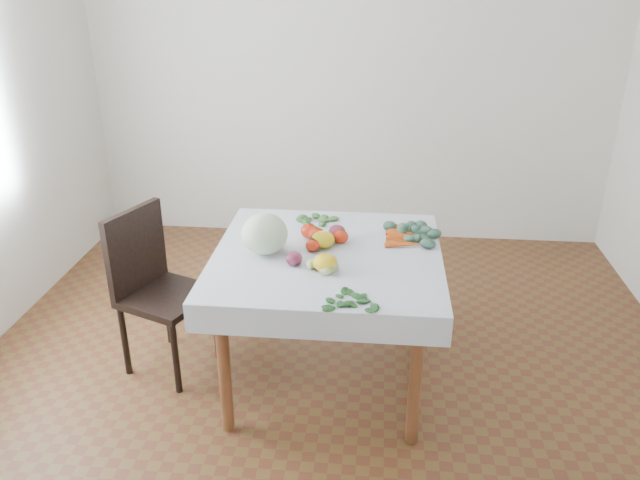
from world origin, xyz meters
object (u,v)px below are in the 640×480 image
object	(u,v)px
table	(327,272)
heirloom_back	(323,240)
cabbage	(265,234)
chair	(154,280)
carrot_bunch	(406,237)

from	to	relation	value
table	heirloom_back	distance (m)	0.16
cabbage	heirloom_back	bearing A→B (deg)	18.24
chair	heirloom_back	bearing A→B (deg)	-0.30
cabbage	heirloom_back	distance (m)	0.30
table	cabbage	xyz separation A→B (m)	(-0.31, -0.02, 0.20)
cabbage	heirloom_back	xyz separation A→B (m)	(0.28, 0.09, -0.06)
cabbage	heirloom_back	size ratio (longest dim) A/B	1.92
heirloom_back	carrot_bunch	distance (m)	0.44
chair	carrot_bunch	bearing A→B (deg)	5.85
heirloom_back	cabbage	bearing A→B (deg)	-161.76
table	heirloom_back	size ratio (longest dim) A/B	8.45
carrot_bunch	cabbage	bearing A→B (deg)	-161.49
chair	carrot_bunch	world-z (taller)	chair
chair	heirloom_back	distance (m)	0.95
table	carrot_bunch	distance (m)	0.46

